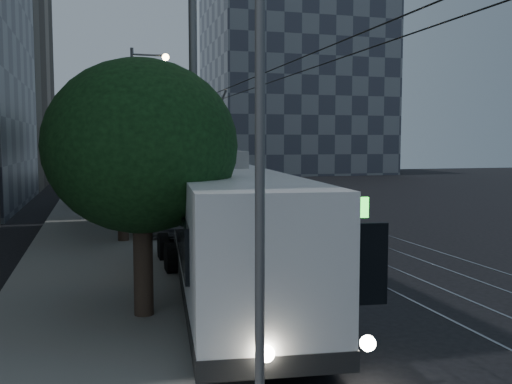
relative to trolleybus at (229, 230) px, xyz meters
The scene contains 19 objects.
ground 5.30m from the trolleybus, 35.01° to the left, with size 120.00×120.00×0.00m, color black.
sidewalk 23.18m from the trolleybus, 98.46° to the left, with size 5.00×90.00×0.15m, color gray.
tram_rails 23.87m from the trolleybus, 73.90° to the left, with size 4.52×90.00×0.02m.
overhead_wires 22.95m from the trolleybus, 92.19° to the left, with size 2.23×90.00×6.00m.
building_distant_right 62.79m from the trolleybus, 69.10° to the left, with size 22.00×18.00×24.00m, color #3D414E.
trolleybus is the anchor object (origin of this frame).
pickup_silver 10.92m from the trolleybus, 91.05° to the left, with size 2.67×5.79×1.61m, color #AEB0B6.
car_white_a 18.43m from the trolleybus, 85.64° to the left, with size 1.86×4.61×1.57m, color #B7B7BC.
car_white_b 24.67m from the trolleybus, 90.46° to the left, with size 2.05×5.03×1.46m, color silver.
car_white_c 31.24m from the trolleybus, 88.97° to the left, with size 1.44×4.12×1.36m, color silver.
car_white_d 32.39m from the trolleybus, 90.35° to the left, with size 1.81×4.50×1.53m, color silver.
tree_0 3.69m from the trolleybus, 144.48° to the right, with size 4.31×4.31×5.93m.
tree_1 9.32m from the trolleybus, 105.71° to the left, with size 4.42×4.42×6.63m.
tree_2 14.45m from the trolleybus, 100.08° to the left, with size 5.31×5.31×7.31m.
tree_3 22.93m from the trolleybus, 96.07° to the left, with size 5.74×5.74×7.47m.
tree_4 33.10m from the trolleybus, 95.04° to the left, with size 4.18×4.18×6.17m.
tree_5 38.39m from the trolleybus, 93.82° to the left, with size 4.80×4.80×6.69m.
streetlamp_near 4.35m from the trolleybus, 124.35° to the right, with size 2.39×0.44×9.84m.
streetlamp_far 22.53m from the trolleybus, 91.78° to the left, with size 2.41×0.44×9.93m.
Camera 1 is at (-7.46, -17.53, 4.08)m, focal length 40.00 mm.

